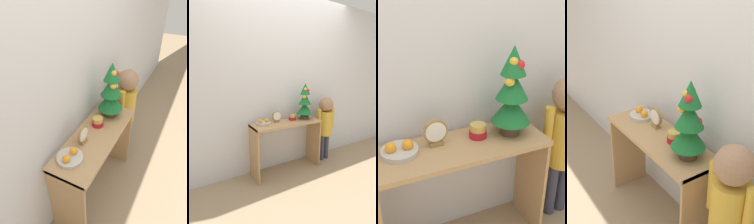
% 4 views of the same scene
% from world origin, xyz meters
% --- Properties ---
extents(back_wall, '(7.00, 0.05, 2.50)m').
position_xyz_m(back_wall, '(0.00, 0.40, 1.25)').
color(back_wall, silver).
rests_on(back_wall, ground_plane).
extents(console_table, '(1.01, 0.36, 0.74)m').
position_xyz_m(console_table, '(0.00, 0.18, 0.56)').
color(console_table, tan).
rests_on(console_table, ground_plane).
extents(mini_tree, '(0.23, 0.23, 0.53)m').
position_xyz_m(mini_tree, '(0.32, 0.19, 1.00)').
color(mini_tree, '#4C3828').
rests_on(mini_tree, console_table).
extents(fruit_bowl, '(0.20, 0.20, 0.08)m').
position_xyz_m(fruit_bowl, '(-0.33, 0.23, 0.76)').
color(fruit_bowl, '#B7B2A8').
rests_on(fruit_bowl, console_table).
extents(singing_bowl, '(0.10, 0.10, 0.08)m').
position_xyz_m(singing_bowl, '(0.13, 0.22, 0.78)').
color(singing_bowl, '#AD1923').
rests_on(singing_bowl, console_table).
extents(desk_clock, '(0.14, 0.04, 0.16)m').
position_xyz_m(desk_clock, '(-0.13, 0.23, 0.82)').
color(desk_clock, olive).
rests_on(desk_clock, console_table).
extents(child_figure, '(0.34, 0.22, 1.04)m').
position_xyz_m(child_figure, '(0.73, 0.17, 0.66)').
color(child_figure, '#38384C').
rests_on(child_figure, ground_plane).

